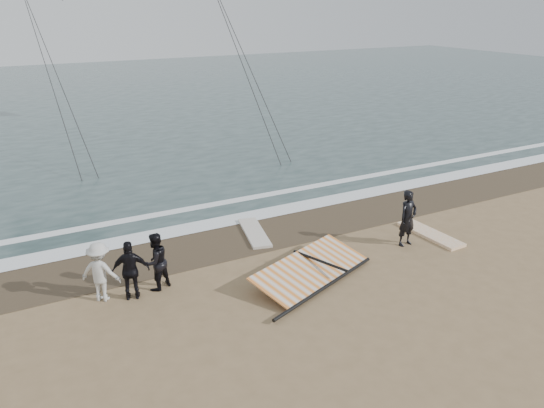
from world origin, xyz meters
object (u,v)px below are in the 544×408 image
at_px(board_cream, 254,233).
at_px(sail_rig, 306,270).
at_px(board_white, 430,234).
at_px(man_main, 408,218).

distance_m(board_cream, sail_rig, 3.23).
relative_size(board_white, sail_rig, 0.60).
distance_m(board_white, sail_rig, 5.06).
bearing_deg(board_white, board_cream, 148.60).
bearing_deg(sail_rig, board_white, 4.85).
distance_m(man_main, sail_rig, 3.92).
distance_m(man_main, board_cream, 4.93).
height_order(man_main, board_white, man_main).
height_order(board_cream, sail_rig, sail_rig).
bearing_deg(sail_rig, board_cream, 90.19).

